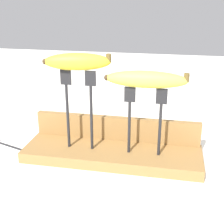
# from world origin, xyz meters

# --- Properties ---
(ground_plane) EXTENTS (3.00, 3.00, 0.00)m
(ground_plane) POSITION_xyz_m (0.00, 0.00, 0.00)
(ground_plane) COLOR white
(wooden_board) EXTENTS (0.45, 0.14, 0.03)m
(wooden_board) POSITION_xyz_m (0.00, 0.00, 0.01)
(wooden_board) COLOR olive
(wooden_board) RESTS_ON ground
(board_backstop) EXTENTS (0.44, 0.02, 0.06)m
(board_backstop) POSITION_xyz_m (0.00, 0.06, 0.06)
(board_backstop) COLOR olive
(board_backstop) RESTS_ON wooden_board
(fork_stand_left) EXTENTS (0.09, 0.01, 0.20)m
(fork_stand_left) POSITION_xyz_m (-0.08, -0.01, 0.15)
(fork_stand_left) COLOR black
(fork_stand_left) RESTS_ON wooden_board
(fork_stand_right) EXTENTS (0.10, 0.01, 0.17)m
(fork_stand_right) POSITION_xyz_m (0.08, -0.01, 0.13)
(fork_stand_right) COLOR black
(fork_stand_right) RESTS_ON wooden_board
(banana_raised_left) EXTENTS (0.16, 0.07, 0.04)m
(banana_raised_left) POSITION_xyz_m (-0.08, -0.01, 0.25)
(banana_raised_left) COLOR yellow
(banana_raised_left) RESTS_ON fork_stand_left
(banana_raised_right) EXTENTS (0.19, 0.04, 0.04)m
(banana_raised_right) POSITION_xyz_m (0.08, -0.01, 0.21)
(banana_raised_right) COLOR #DBD147
(banana_raised_right) RESTS_ON fork_stand_right
(fork_fallen_far) EXTENTS (0.17, 0.07, 0.01)m
(fork_fallen_far) POSITION_xyz_m (-0.31, 0.02, 0.00)
(fork_fallen_far) COLOR black
(fork_fallen_far) RESTS_ON ground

